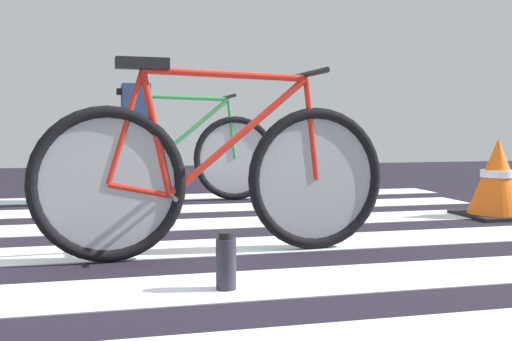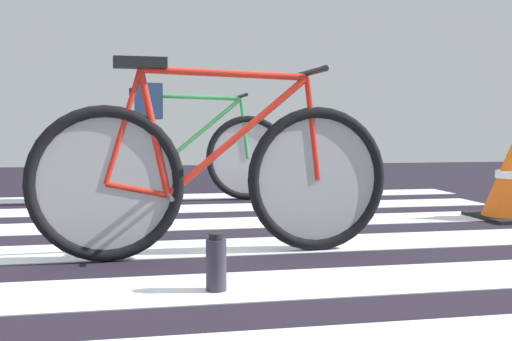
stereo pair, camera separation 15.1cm
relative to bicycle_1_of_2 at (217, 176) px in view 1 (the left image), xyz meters
The scene contains 7 objects.
ground 0.45m from the bicycle_1_of_2, 160.92° to the left, with size 18.00×14.00×0.02m.
crosswalk_markings 0.48m from the bicycle_1_of_2, 138.07° to the left, with size 5.43×5.03×0.00m.
bicycle_1_of_2 is the anchor object (origin of this frame).
bicycle_2_of_2 2.19m from the bicycle_1_of_2, 89.37° to the left, with size 1.74×0.52×0.93m.
cyclist_2_of_2 2.22m from the bicycle_1_of_2, 97.47° to the left, with size 0.32×0.41×0.97m.
water_bottle 0.69m from the bicycle_1_of_2, 96.72° to the right, with size 0.08×0.08×0.22m.
traffic_cone 2.26m from the bicycle_1_of_2, 20.92° to the left, with size 0.48×0.48×0.55m.
Camera 1 is at (-0.28, -2.90, 0.63)m, focal length 42.20 mm.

